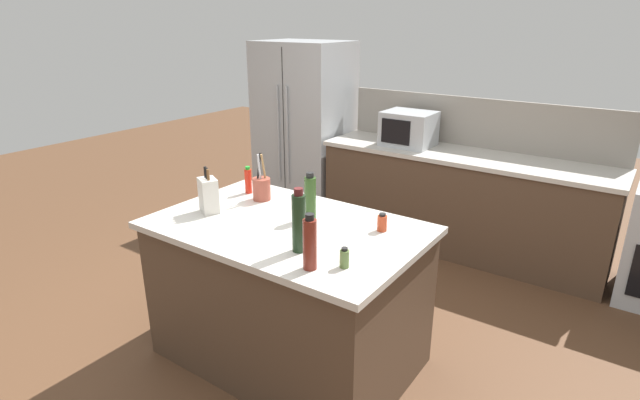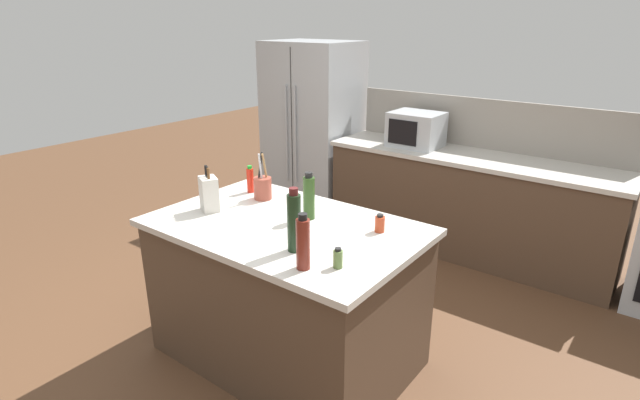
{
  "view_description": "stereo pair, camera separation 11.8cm",
  "coord_description": "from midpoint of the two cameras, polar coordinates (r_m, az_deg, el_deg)",
  "views": [
    {
      "loc": [
        1.73,
        -2.13,
        2.1
      ],
      "look_at": [
        0.0,
        0.35,
        0.99
      ],
      "focal_mm": 28.0,
      "sensor_mm": 36.0,
      "label": 1
    },
    {
      "loc": [
        1.82,
        -2.06,
        2.1
      ],
      "look_at": [
        0.0,
        0.35,
        0.99
      ],
      "focal_mm": 28.0,
      "sensor_mm": 36.0,
      "label": 2
    }
  ],
  "objects": [
    {
      "name": "knife_block",
      "position": [
        3.21,
        -13.66,
        0.55
      ],
      "size": [
        0.16,
        0.15,
        0.29
      ],
      "rotation": [
        0.0,
        0.0,
        -0.48
      ],
      "color": "beige",
      "rests_on": "kitchen_island"
    },
    {
      "name": "hot_sauce_bottle",
      "position": [
        3.52,
        -9.16,
        2.19
      ],
      "size": [
        0.05,
        0.05,
        0.19
      ],
      "color": "red",
      "rests_on": "kitchen_island"
    },
    {
      "name": "spice_jar_oregano",
      "position": [
        2.46,
        1.43,
        -6.67
      ],
      "size": [
        0.05,
        0.05,
        0.11
      ],
      "color": "#567038",
      "rests_on": "kitchen_island"
    },
    {
      "name": "spice_jar_paprika",
      "position": [
        2.88,
        5.95,
        -2.61
      ],
      "size": [
        0.06,
        0.06,
        0.11
      ],
      "color": "#B73D1E",
      "rests_on": "kitchen_island"
    },
    {
      "name": "wall_backsplash",
      "position": [
        4.93,
        16.99,
        8.43
      ],
      "size": [
        2.6,
        0.03,
        0.46
      ],
      "primitive_type": "cube",
      "color": "gray",
      "rests_on": "back_counter_run"
    },
    {
      "name": "microwave",
      "position": [
        4.86,
        9.4,
        8.04
      ],
      "size": [
        0.47,
        0.39,
        0.32
      ],
      "color": "#ADB2B7",
      "rests_on": "back_counter_run"
    },
    {
      "name": "ground_plane",
      "position": [
        3.46,
        -4.5,
        -17.3
      ],
      "size": [
        14.0,
        14.0,
        0.0
      ],
      "primitive_type": "plane",
      "color": "brown"
    },
    {
      "name": "olive_oil_bottle",
      "position": [
        3.01,
        -2.26,
        0.31
      ],
      "size": [
        0.07,
        0.07,
        0.3
      ],
      "color": "#2D4C1E",
      "rests_on": "kitchen_island"
    },
    {
      "name": "kitchen_island",
      "position": [
        3.19,
        -4.73,
        -10.57
      ],
      "size": [
        1.61,
        1.04,
        0.94
      ],
      "color": "#4C3828",
      "rests_on": "ground_plane"
    },
    {
      "name": "utensil_crock",
      "position": [
        3.38,
        -7.69,
        1.36
      ],
      "size": [
        0.12,
        0.12,
        0.32
      ],
      "color": "brown",
      "rests_on": "kitchen_island"
    },
    {
      "name": "vinegar_bottle",
      "position": [
        2.41,
        -2.58,
        -4.98
      ],
      "size": [
        0.07,
        0.07,
        0.29
      ],
      "color": "maroon",
      "rests_on": "kitchen_island"
    },
    {
      "name": "wine_bottle",
      "position": [
        2.59,
        -3.74,
        -2.54
      ],
      "size": [
        0.07,
        0.07,
        0.35
      ],
      "color": "black",
      "rests_on": "kitchen_island"
    },
    {
      "name": "back_counter_run",
      "position": [
        4.83,
        14.95,
        -0.26
      ],
      "size": [
        2.64,
        0.66,
        0.94
      ],
      "color": "#4C3828",
      "rests_on": "ground_plane"
    },
    {
      "name": "refrigerator",
      "position": [
        5.59,
        -2.42,
        8.12
      ],
      "size": [
        0.95,
        0.75,
        1.87
      ],
      "color": "#ADB2B7",
      "rests_on": "ground_plane"
    }
  ]
}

